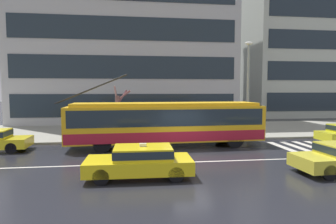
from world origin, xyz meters
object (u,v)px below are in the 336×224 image
object	(u,v)px
pedestrian_approaching_curb	(157,114)
street_lamp	(248,81)
pedestrian_at_shelter	(117,125)
trolleybus	(167,122)
taxi_oncoming_near	(140,160)
street_tree_bare	(118,112)
pedestrian_walking_past	(202,114)
bus_shelter	(128,112)

from	to	relation	value
pedestrian_approaching_curb	street_lamp	bearing A→B (deg)	-16.32
pedestrian_at_shelter	pedestrian_approaching_curb	xyz separation A→B (m)	(2.95, 2.03, 0.60)
trolleybus	taxi_oncoming_near	distance (m)	6.44
pedestrian_approaching_curb	street_tree_bare	xyz separation A→B (m)	(-2.91, -0.35, 0.21)
taxi_oncoming_near	pedestrian_walking_past	world-z (taller)	pedestrian_walking_past
pedestrian_approaching_curb	street_tree_bare	size ratio (longest dim) A/B	0.53
taxi_oncoming_near	pedestrian_approaching_curb	xyz separation A→B (m)	(1.56, 10.17, 1.05)
bus_shelter	street_tree_bare	distance (m)	0.69
trolleybus	street_lamp	size ratio (longest dim) A/B	1.84
pedestrian_walking_past	bus_shelter	bearing A→B (deg)	-178.89
trolleybus	pedestrian_at_shelter	size ratio (longest dim) A/B	7.43
trolleybus	pedestrian_approaching_curb	world-z (taller)	trolleybus
bus_shelter	street_lamp	world-z (taller)	street_lamp
pedestrian_at_shelter	pedestrian_walking_past	size ratio (longest dim) A/B	0.87
bus_shelter	pedestrian_approaching_curb	bearing A→B (deg)	8.30
bus_shelter	street_lamp	size ratio (longest dim) A/B	0.60
taxi_oncoming_near	street_tree_bare	distance (m)	9.99
street_lamp	street_tree_bare	world-z (taller)	street_lamp
street_lamp	pedestrian_at_shelter	bearing A→B (deg)	-179.20
taxi_oncoming_near	street_lamp	size ratio (longest dim) A/B	0.63
taxi_oncoming_near	pedestrian_at_shelter	size ratio (longest dim) A/B	2.53
bus_shelter	street_tree_bare	bearing A→B (deg)	-177.86
taxi_oncoming_near	pedestrian_approaching_curb	distance (m)	10.34
trolleybus	street_lamp	world-z (taller)	street_lamp
taxi_oncoming_near	street_tree_bare	bearing A→B (deg)	97.79
taxi_oncoming_near	pedestrian_at_shelter	xyz separation A→B (m)	(-1.38, 8.14, 0.45)
street_lamp	trolleybus	bearing A→B (deg)	-160.96
pedestrian_approaching_curb	pedestrian_at_shelter	bearing A→B (deg)	-145.45
bus_shelter	street_tree_bare	world-z (taller)	street_tree_bare
trolleybus	pedestrian_walking_past	world-z (taller)	trolleybus
pedestrian_at_shelter	pedestrian_walking_past	distance (m)	6.74
pedestrian_approaching_curb	street_tree_bare	bearing A→B (deg)	-173.14
pedestrian_walking_past	street_tree_bare	bearing A→B (deg)	-178.78
taxi_oncoming_near	bus_shelter	size ratio (longest dim) A/B	1.05
trolleybus	pedestrian_walking_past	size ratio (longest dim) A/B	6.44
pedestrian_walking_past	street_lamp	distance (m)	4.21
pedestrian_walking_past	street_tree_bare	distance (m)	6.44
pedestrian_at_shelter	street_lamp	xyz separation A→B (m)	(9.42, 0.13, 3.04)
taxi_oncoming_near	pedestrian_walking_past	size ratio (longest dim) A/B	2.19
bus_shelter	pedestrian_walking_past	xyz separation A→B (m)	(5.74, 0.11, -0.24)
taxi_oncoming_near	street_tree_bare	xyz separation A→B (m)	(-1.34, 9.82, 1.26)
pedestrian_approaching_curb	street_lamp	distance (m)	7.18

